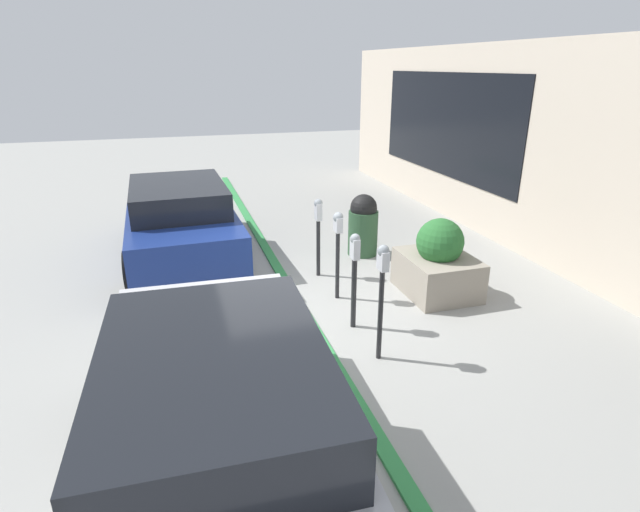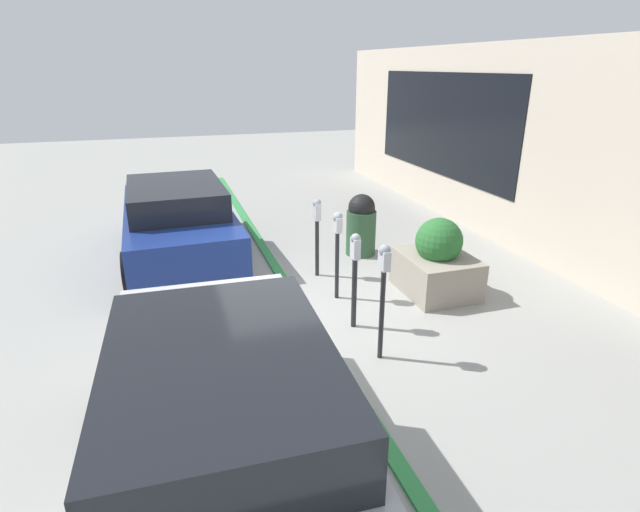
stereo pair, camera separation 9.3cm
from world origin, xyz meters
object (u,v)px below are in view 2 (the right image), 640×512
(parked_car_middle, at_px, (178,219))
(trash_bin, at_px, (361,225))
(parked_car_front, at_px, (224,424))
(planter_box, at_px, (437,263))
(parking_meter_middle, at_px, (337,238))
(parking_meter_fourth, at_px, (317,223))
(parking_meter_nearest, at_px, (383,280))
(parking_meter_second, at_px, (355,267))

(parked_car_middle, relative_size, trash_bin, 3.77)
(parked_car_front, bearing_deg, planter_box, -47.65)
(trash_bin, bearing_deg, parking_meter_middle, 147.37)
(parking_meter_fourth, bearing_deg, trash_bin, -55.81)
(parked_car_front, bearing_deg, parking_meter_nearest, -49.46)
(parking_meter_middle, distance_m, planter_box, 1.62)
(parking_meter_nearest, relative_size, parking_meter_second, 1.10)
(parking_meter_second, distance_m, parked_car_middle, 3.92)
(parking_meter_middle, height_order, parked_car_front, parked_car_front)
(parking_meter_second, distance_m, parked_car_front, 3.16)
(parking_meter_second, height_order, parked_car_middle, parked_car_middle)
(parking_meter_second, bearing_deg, parked_car_middle, 31.82)
(parking_meter_fourth, bearing_deg, parking_meter_nearest, 179.23)
(parked_car_middle, distance_m, trash_bin, 3.30)
(parking_meter_nearest, height_order, trash_bin, parking_meter_nearest)
(planter_box, bearing_deg, parked_car_front, 130.36)
(planter_box, distance_m, trash_bin, 1.98)
(planter_box, distance_m, parked_car_middle, 4.56)
(planter_box, relative_size, parked_car_middle, 0.28)
(parking_meter_second, xyz_separation_m, parked_car_middle, (3.33, 2.06, -0.11))
(parked_car_front, bearing_deg, parking_meter_middle, -30.01)
(planter_box, relative_size, trash_bin, 1.05)
(parking_meter_nearest, xyz_separation_m, parking_meter_middle, (1.73, -0.06, -0.05))
(parking_meter_fourth, bearing_deg, parked_car_middle, 54.71)
(parking_meter_middle, bearing_deg, parking_meter_fourth, 1.40)
(planter_box, bearing_deg, trash_bin, 13.68)
(parking_meter_fourth, relative_size, parked_car_middle, 0.31)
(parking_meter_second, xyz_separation_m, trash_bin, (2.56, -1.14, -0.30))
(parking_meter_fourth, xyz_separation_m, planter_box, (-1.19, -1.55, -0.43))
(parking_meter_middle, height_order, parking_meter_fourth, parking_meter_middle)
(parked_car_front, relative_size, trash_bin, 3.75)
(parking_meter_second, height_order, trash_bin, parking_meter_second)
(parking_meter_middle, xyz_separation_m, planter_box, (-0.27, -1.52, -0.48))
(parking_meter_nearest, distance_m, parked_car_middle, 4.65)
(parking_meter_second, relative_size, parked_car_middle, 0.31)
(parking_meter_middle, bearing_deg, trash_bin, -32.63)
(parking_meter_second, relative_size, parking_meter_middle, 0.98)
(parked_car_front, bearing_deg, parking_meter_second, -37.51)
(trash_bin, bearing_deg, parking_meter_fourth, 124.19)
(planter_box, relative_size, parked_car_front, 0.28)
(parking_meter_nearest, xyz_separation_m, planter_box, (1.45, -1.58, -0.54))
(parking_meter_nearest, relative_size, parked_car_middle, 0.34)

